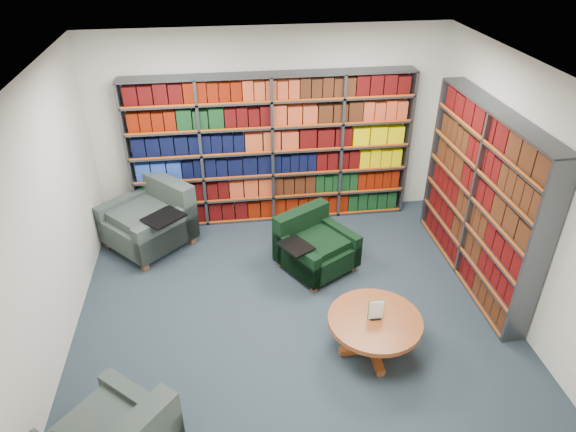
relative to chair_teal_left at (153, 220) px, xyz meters
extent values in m
cube|color=#1B2730|center=(1.73, -1.86, -0.37)|extent=(5.00, 5.00, 0.01)
cube|color=white|center=(1.73, -1.86, 2.44)|extent=(5.00, 5.00, 0.01)
cube|color=silver|center=(1.73, 0.64, 1.04)|extent=(5.00, 0.01, 2.80)
cube|color=silver|center=(1.73, -4.37, 1.04)|extent=(5.00, 0.01, 2.80)
cube|color=silver|center=(-0.78, -1.86, 1.04)|extent=(0.01, 5.00, 2.80)
cube|color=silver|center=(4.23, -1.86, 1.04)|extent=(0.01, 5.00, 2.80)
cube|color=#47494F|center=(1.73, 0.48, 0.74)|extent=(4.00, 0.28, 2.20)
cube|color=silver|center=(1.73, 0.61, 0.74)|extent=(4.00, 0.02, 2.20)
cube|color=#D84C0A|center=(1.73, 0.35, 0.74)|extent=(4.00, 0.01, 2.20)
cube|color=#A93A1C|center=(1.73, 0.48, -0.19)|extent=(3.88, 0.21, 0.29)
cube|color=black|center=(1.73, 0.48, 0.18)|extent=(3.88, 0.21, 0.29)
cube|color=navy|center=(1.73, 0.48, 0.55)|extent=(3.88, 0.21, 0.29)
cube|color=black|center=(1.73, 0.48, 0.91)|extent=(3.88, 0.21, 0.29)
cube|color=#641001|center=(1.73, 0.48, 1.28)|extent=(3.88, 0.21, 0.29)
cube|color=#3D0505|center=(1.73, 0.48, 1.65)|extent=(3.88, 0.21, 0.29)
cube|color=#47494F|center=(4.07, -1.26, 0.74)|extent=(0.28, 2.50, 2.20)
cube|color=silver|center=(4.20, -1.26, 0.74)|extent=(0.02, 2.50, 2.20)
cube|color=#D84C0A|center=(3.94, -1.26, 0.74)|extent=(0.02, 2.50, 2.20)
cube|color=#3D0505|center=(4.07, -1.26, -0.19)|extent=(0.21, 2.38, 0.29)
cube|color=#3D0505|center=(4.07, -1.26, 0.18)|extent=(0.21, 2.38, 0.29)
cube|color=#3D0505|center=(4.07, -1.26, 0.55)|extent=(0.21, 2.38, 0.29)
cube|color=#36170A|center=(4.07, -1.26, 0.91)|extent=(0.21, 2.38, 0.29)
cube|color=#36170A|center=(4.07, -1.26, 1.28)|extent=(0.21, 2.38, 0.29)
cube|color=#3D0505|center=(4.07, -1.26, 1.65)|extent=(0.21, 2.38, 0.29)
cube|color=#012231|center=(-0.07, -0.06, -0.08)|extent=(1.40, 1.40, 0.35)
cube|color=#012231|center=(0.21, 0.20, 0.14)|extent=(0.83, 0.88, 0.79)
cube|color=#012231|center=(-0.36, 0.24, 0.01)|extent=(0.83, 0.79, 0.53)
cube|color=#012231|center=(0.21, -0.37, 0.01)|extent=(0.83, 0.79, 0.53)
cube|color=black|center=(0.21, -0.45, 0.30)|extent=(0.61, 0.60, 0.03)
cube|color=brown|center=(-0.65, -0.04, -0.31)|extent=(0.11, 0.11, 0.11)
cube|color=brown|center=(-0.10, -0.64, -0.31)|extent=(0.11, 0.11, 0.11)
cube|color=brown|center=(-0.05, 0.51, -0.31)|extent=(0.11, 0.11, 0.11)
cube|color=brown|center=(0.50, -0.09, -0.31)|extent=(0.11, 0.11, 0.11)
cube|color=black|center=(2.15, -0.92, -0.13)|extent=(1.13, 1.13, 0.29)
cube|color=black|center=(1.98, -0.64, 0.06)|extent=(0.80, 0.58, 0.66)
cube|color=black|center=(1.85, -1.10, -0.05)|extent=(0.54, 0.77, 0.44)
cube|color=black|center=(2.45, -0.74, -0.05)|extent=(0.54, 0.77, 0.44)
cube|color=black|center=(1.84, -1.16, 0.19)|extent=(0.47, 0.51, 0.02)
cube|color=brown|center=(2.03, -1.38, -0.32)|extent=(0.09, 0.09, 0.09)
cube|color=brown|center=(2.62, -1.03, -0.32)|extent=(0.09, 0.09, 0.09)
cube|color=brown|center=(1.68, -0.80, -0.32)|extent=(0.09, 0.09, 0.09)
cube|color=brown|center=(2.27, -0.45, -0.32)|extent=(0.09, 0.09, 0.09)
cube|color=#012231|center=(0.17, -3.20, -0.03)|extent=(0.76, 0.69, 0.47)
cube|color=brown|center=(-0.11, -2.97, -0.31)|extent=(0.10, 0.10, 0.10)
cylinder|color=#9D491E|center=(2.48, -2.46, 0.07)|extent=(0.98, 0.98, 0.05)
cylinder|color=#9D491E|center=(2.48, -2.46, -0.15)|extent=(0.13, 0.13, 0.39)
cube|color=#9D491E|center=(2.48, -2.46, -0.32)|extent=(0.71, 0.09, 0.07)
cube|color=#9D491E|center=(2.48, -2.46, -0.32)|extent=(0.09, 0.71, 0.07)
cube|color=black|center=(2.48, -2.46, 0.11)|extent=(0.11, 0.05, 0.01)
cube|color=white|center=(2.48, -2.46, 0.22)|extent=(0.15, 0.01, 0.22)
cube|color=#145926|center=(2.48, -2.45, 0.22)|extent=(0.17, 0.00, 0.23)
camera|label=1|loc=(1.05, -6.28, 3.77)|focal=32.00mm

